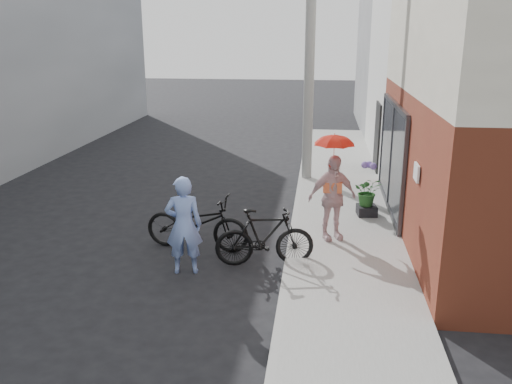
% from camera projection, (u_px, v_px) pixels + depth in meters
% --- Properties ---
extents(ground, '(80.00, 80.00, 0.00)m').
position_uv_depth(ground, '(238.00, 263.00, 10.20)').
color(ground, black).
rests_on(ground, ground).
extents(sidewalk, '(2.20, 24.00, 0.12)m').
position_uv_depth(sidewalk, '(347.00, 228.00, 11.85)').
color(sidewalk, gray).
rests_on(sidewalk, ground).
extents(curb, '(0.12, 24.00, 0.12)m').
position_uv_depth(curb, '(294.00, 226.00, 11.98)').
color(curb, '#9E9E99').
rests_on(curb, ground).
extents(plaster_building, '(8.00, 6.00, 7.00)m').
position_uv_depth(plaster_building, '(507.00, 54.00, 16.94)').
color(plaster_building, silver).
rests_on(plaster_building, ground).
extents(east_building_far, '(8.00, 8.00, 7.00)m').
position_uv_depth(east_building_far, '(455.00, 48.00, 23.60)').
color(east_building_far, gray).
rests_on(east_building_far, ground).
extents(utility_pole, '(0.28, 0.28, 7.00)m').
position_uv_depth(utility_pole, '(310.00, 58.00, 14.78)').
color(utility_pole, '#9E9E99').
rests_on(utility_pole, ground).
extents(officer, '(0.73, 0.55, 1.80)m').
position_uv_depth(officer, '(184.00, 225.00, 9.59)').
color(officer, '#7994D7').
rests_on(officer, ground).
extents(bike_left, '(2.20, 1.00, 1.11)m').
position_uv_depth(bike_left, '(197.00, 223.00, 10.73)').
color(bike_left, black).
rests_on(bike_left, ground).
extents(bike_right, '(1.90, 0.86, 1.10)m').
position_uv_depth(bike_right, '(265.00, 237.00, 9.99)').
color(bike_right, black).
rests_on(bike_right, ground).
extents(kimono_woman, '(1.11, 0.81, 1.75)m').
position_uv_depth(kimono_woman, '(332.00, 198.00, 10.86)').
color(kimono_woman, beige).
rests_on(kimono_woman, sidewalk).
extents(parasol, '(0.78, 0.78, 0.69)m').
position_uv_depth(parasol, '(335.00, 138.00, 10.51)').
color(parasol, red).
rests_on(parasol, kimono_woman).
extents(planter, '(0.48, 0.48, 0.23)m').
position_uv_depth(planter, '(367.00, 210.00, 12.48)').
color(planter, black).
rests_on(planter, sidewalk).
extents(potted_plant, '(0.61, 0.53, 0.68)m').
position_uv_depth(potted_plant, '(368.00, 192.00, 12.35)').
color(potted_plant, '#245622').
rests_on(potted_plant, planter).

